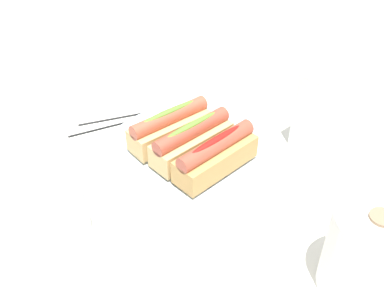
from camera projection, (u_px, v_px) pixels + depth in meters
name	position (u px, v px, depth m)	size (l,w,h in m)	color
ground_plane	(207.00, 165.00, 0.80)	(2.40, 2.40, 0.00)	silver
serving_bowl	(192.00, 161.00, 0.78)	(0.32, 0.32, 0.04)	silver
hotdog_front	(170.00, 127.00, 0.79)	(0.15, 0.05, 0.06)	#DBB270
hotdog_back	(192.00, 140.00, 0.75)	(0.15, 0.06, 0.06)	#DBB270
hotdog_side	(216.00, 155.00, 0.72)	(0.15, 0.06, 0.06)	tan
water_glass	(64.00, 217.00, 0.65)	(0.07, 0.07, 0.09)	white
paper_towel_roll	(369.00, 254.00, 0.57)	(0.11, 0.11, 0.13)	white
napkin_box	(322.00, 105.00, 0.82)	(0.11, 0.04, 0.15)	white
chopstick_near	(123.00, 122.00, 0.90)	(0.01, 0.01, 0.22)	black
chopstick_far	(132.00, 115.00, 0.93)	(0.01, 0.01, 0.22)	black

